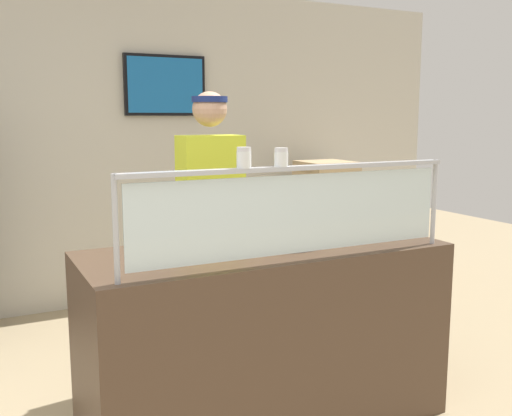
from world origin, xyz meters
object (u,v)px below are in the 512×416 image
Objects in this scene: pepper_flake_shaker at (281,158)px; pizza_server at (284,237)px; parmesan_shaker at (244,159)px; worker_figure at (212,216)px; pizza_box_stack at (326,178)px; pizza_tray at (281,240)px.

pizza_server is at bearing 58.43° from pepper_flake_shaker.
parmesan_shaker is 1.13m from worker_figure.
parmesan_shaker is at bearing -130.59° from pizza_box_stack.
pepper_flake_shaker reaches higher than pizza_box_stack.
pizza_tray is 0.66m from worker_figure.
parmesan_shaker is at bearing -135.27° from pizza_server.
worker_figure is (0.08, 1.01, -0.42)m from pepper_flake_shaker.
pizza_tray is 1.68× the size of pizza_server.
worker_figure reaches higher than parmesan_shaker.
pizza_box_stack is at bearing 36.52° from worker_figure.
pizza_tray is at bearing -78.95° from worker_figure.
pizza_box_stack is (1.91, 2.22, -0.39)m from parmesan_shaker.
parmesan_shaker is 1.09× the size of pepper_flake_shaker.
worker_figure is (-0.13, 0.67, 0.02)m from pizza_server.
worker_figure reaches higher than pizza_box_stack.
pepper_flake_shaker is at bearing -119.78° from pizza_tray.
pepper_flake_shaker is (-0.21, -0.34, 0.44)m from pizza_server.
pizza_tray is 0.95× the size of pizza_box_stack.
pizza_tray is at bearing 60.22° from pepper_flake_shaker.
parmesan_shaker is at bearing -137.13° from pizza_tray.
parmesan_shaker is at bearing -104.69° from worker_figure.
pizza_server is at bearing -128.79° from pizza_box_stack.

